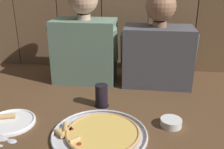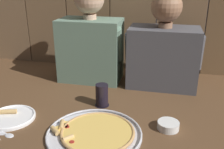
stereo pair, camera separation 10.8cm
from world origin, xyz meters
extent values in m
plane|color=brown|center=(0.00, 0.00, 0.00)|extent=(3.20, 3.20, 0.00)
cylinder|color=silver|center=(-0.03, -0.16, 0.00)|extent=(0.41, 0.41, 0.01)
torus|color=silver|center=(-0.03, -0.16, 0.01)|extent=(0.41, 0.41, 0.01)
cylinder|color=#B23823|center=(-0.01, -0.15, 0.01)|extent=(0.31, 0.31, 0.00)
cylinder|color=#EABC56|center=(-0.01, -0.15, 0.01)|extent=(0.30, 0.30, 0.01)
torus|color=tan|center=(-0.01, -0.15, 0.01)|extent=(0.32, 0.32, 0.01)
cube|color=#EABC56|center=(-0.17, -0.16, 0.01)|extent=(0.09, 0.09, 0.01)
cylinder|color=tan|center=(-0.19, -0.18, 0.02)|extent=(0.06, 0.05, 0.02)
cylinder|color=#A3281E|center=(-0.15, -0.15, 0.02)|extent=(0.02, 0.02, 0.00)
cube|color=#F4D170|center=(-0.09, -0.25, 0.01)|extent=(0.09, 0.09, 0.01)
cylinder|color=tan|center=(-0.12, -0.22, 0.02)|extent=(0.05, 0.05, 0.02)
cylinder|color=#A3281E|center=(-0.09, -0.24, 0.02)|extent=(0.02, 0.02, 0.00)
cube|color=#EFC660|center=(-0.15, -0.13, 0.01)|extent=(0.08, 0.08, 0.01)
cylinder|color=tan|center=(-0.18, -0.14, 0.02)|extent=(0.04, 0.07, 0.02)
cylinder|color=#A3281E|center=(-0.16, -0.15, 0.02)|extent=(0.02, 0.02, 0.00)
cylinder|color=#A3281E|center=(-0.16, -0.14, 0.02)|extent=(0.02, 0.02, 0.00)
cylinder|color=white|center=(-0.45, -0.12, 0.01)|extent=(0.22, 0.22, 0.01)
torus|color=white|center=(-0.45, -0.12, 0.01)|extent=(0.22, 0.22, 0.01)
cylinder|color=tan|center=(-0.48, -0.10, 0.02)|extent=(0.09, 0.05, 0.02)
cylinder|color=black|center=(-0.06, 0.11, 0.00)|extent=(0.07, 0.07, 0.01)
cylinder|color=black|center=(-0.06, 0.11, 0.06)|extent=(0.06, 0.06, 0.11)
cylinder|color=white|center=(0.28, -0.04, 0.02)|extent=(0.10, 0.10, 0.03)
cylinder|color=#B23823|center=(0.28, -0.04, 0.03)|extent=(0.08, 0.08, 0.02)
ellipsoid|color=silver|center=(-0.38, -0.24, 0.00)|extent=(0.05, 0.04, 0.01)
cube|color=slate|center=(-0.22, 0.45, 0.19)|extent=(0.38, 0.23, 0.38)
cylinder|color=#DBAD8E|center=(-0.22, 0.45, 0.40)|extent=(0.08, 0.08, 0.03)
cylinder|color=slate|center=(-0.39, 0.41, 0.25)|extent=(0.08, 0.14, 0.22)
cylinder|color=slate|center=(-0.05, 0.41, 0.25)|extent=(0.08, 0.14, 0.22)
cube|color=#4C4C51|center=(0.22, 0.45, 0.18)|extent=(0.40, 0.23, 0.35)
cylinder|color=#9E7051|center=(0.22, 0.45, 0.37)|extent=(0.08, 0.08, 0.03)
sphere|color=#9E7051|center=(0.22, 0.45, 0.47)|extent=(0.17, 0.17, 0.17)
sphere|color=brown|center=(0.22, 0.46, 0.48)|extent=(0.16, 0.16, 0.16)
cylinder|color=#4C4C51|center=(0.04, 0.41, 0.23)|extent=(0.08, 0.13, 0.21)
cylinder|color=#4C4C51|center=(0.40, 0.41, 0.23)|extent=(0.08, 0.10, 0.20)
camera|label=1|loc=(0.14, -1.07, 0.64)|focal=41.54mm
camera|label=2|loc=(0.25, -1.05, 0.64)|focal=41.54mm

